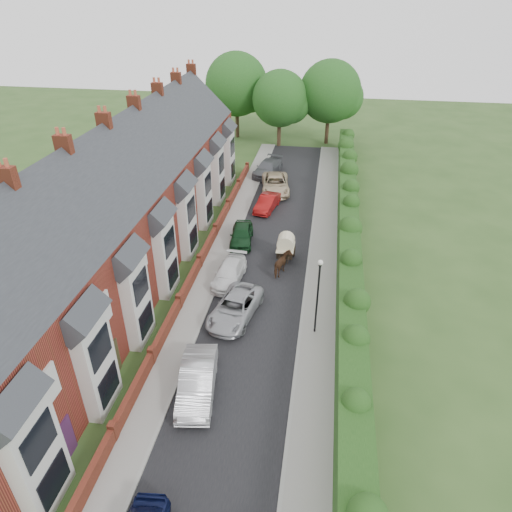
{
  "coord_description": "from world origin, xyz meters",
  "views": [
    {
      "loc": [
        3.28,
        -17.48,
        18.22
      ],
      "look_at": [
        -0.93,
        8.7,
        2.2
      ],
      "focal_mm": 32.0,
      "sensor_mm": 36.0,
      "label": 1
    }
  ],
  "objects_px": {
    "car_red": "(267,203)",
    "horse": "(283,264)",
    "horse_cart": "(286,245)",
    "car_beige": "(275,184)",
    "car_silver_a": "(197,381)",
    "car_white": "(229,273)",
    "car_green": "(242,235)",
    "lamppost": "(318,288)",
    "car_grey": "(268,168)",
    "car_silver_b": "(235,308)"
  },
  "relations": [
    {
      "from": "horse_cart",
      "to": "car_green",
      "type": "bearing_deg",
      "value": 151.73
    },
    {
      "from": "car_silver_b",
      "to": "car_grey",
      "type": "xyz_separation_m",
      "value": [
        -1.38,
        24.85,
        0.05
      ]
    },
    {
      "from": "car_green",
      "to": "lamppost",
      "type": "bearing_deg",
      "value": -63.78
    },
    {
      "from": "lamppost",
      "to": "car_grey",
      "type": "bearing_deg",
      "value": 104.04
    },
    {
      "from": "car_red",
      "to": "car_grey",
      "type": "xyz_separation_m",
      "value": [
        -1.18,
        8.87,
        0.08
      ]
    },
    {
      "from": "lamppost",
      "to": "car_silver_b",
      "type": "distance_m",
      "value": 5.7
    },
    {
      "from": "lamppost",
      "to": "horse_cart",
      "type": "xyz_separation_m",
      "value": [
        -2.63,
        8.2,
        -2.07
      ]
    },
    {
      "from": "car_white",
      "to": "car_silver_a",
      "type": "bearing_deg",
      "value": -83.49
    },
    {
      "from": "horse_cart",
      "to": "car_red",
      "type": "bearing_deg",
      "value": 106.86
    },
    {
      "from": "lamppost",
      "to": "car_grey",
      "type": "height_order",
      "value": "lamppost"
    },
    {
      "from": "car_beige",
      "to": "car_grey",
      "type": "bearing_deg",
      "value": 98.39
    },
    {
      "from": "car_white",
      "to": "horse",
      "type": "relative_size",
      "value": 2.31
    },
    {
      "from": "lamppost",
      "to": "car_white",
      "type": "bearing_deg",
      "value": 143.25
    },
    {
      "from": "car_grey",
      "to": "horse_cart",
      "type": "relative_size",
      "value": 1.77
    },
    {
      "from": "car_white",
      "to": "car_beige",
      "type": "relative_size",
      "value": 0.78
    },
    {
      "from": "car_white",
      "to": "horse_cart",
      "type": "xyz_separation_m",
      "value": [
        3.6,
        3.54,
        0.58
      ]
    },
    {
      "from": "car_silver_a",
      "to": "horse",
      "type": "relative_size",
      "value": 2.51
    },
    {
      "from": "car_silver_b",
      "to": "horse_cart",
      "type": "bearing_deg",
      "value": 82.77
    },
    {
      "from": "car_silver_a",
      "to": "car_beige",
      "type": "height_order",
      "value": "car_silver_a"
    },
    {
      "from": "car_red",
      "to": "horse",
      "type": "distance_m",
      "value": 10.93
    },
    {
      "from": "car_green",
      "to": "car_red",
      "type": "distance_m",
      "value": 6.61
    },
    {
      "from": "lamppost",
      "to": "car_grey",
      "type": "xyz_separation_m",
      "value": [
        -6.4,
        25.6,
        -2.53
      ]
    },
    {
      "from": "lamppost",
      "to": "car_red",
      "type": "distance_m",
      "value": 17.71
    },
    {
      "from": "car_white",
      "to": "car_beige",
      "type": "xyz_separation_m",
      "value": [
        1.23,
        16.43,
        0.15
      ]
    },
    {
      "from": "lamppost",
      "to": "car_red",
      "type": "height_order",
      "value": "lamppost"
    },
    {
      "from": "lamppost",
      "to": "car_grey",
      "type": "relative_size",
      "value": 0.98
    },
    {
      "from": "car_silver_a",
      "to": "car_grey",
      "type": "relative_size",
      "value": 0.93
    },
    {
      "from": "car_green",
      "to": "car_beige",
      "type": "xyz_separation_m",
      "value": [
        1.4,
        10.86,
        0.07
      ]
    },
    {
      "from": "horse_cart",
      "to": "car_grey",
      "type": "bearing_deg",
      "value": 102.22
    },
    {
      "from": "car_red",
      "to": "horse",
      "type": "height_order",
      "value": "horse"
    },
    {
      "from": "car_beige",
      "to": "horse_cart",
      "type": "xyz_separation_m",
      "value": [
        2.37,
        -12.88,
        0.43
      ]
    },
    {
      "from": "lamppost",
      "to": "car_silver_a",
      "type": "xyz_separation_m",
      "value": [
        -5.7,
        -5.62,
        -2.49
      ]
    },
    {
      "from": "car_white",
      "to": "horse",
      "type": "xyz_separation_m",
      "value": [
        3.6,
        1.45,
        0.17
      ]
    },
    {
      "from": "car_white",
      "to": "horse_cart",
      "type": "distance_m",
      "value": 5.08
    },
    {
      "from": "car_green",
      "to": "car_red",
      "type": "relative_size",
      "value": 1.03
    },
    {
      "from": "car_silver_b",
      "to": "car_green",
      "type": "xyz_separation_m",
      "value": [
        -1.38,
        9.47,
        0.02
      ]
    },
    {
      "from": "car_green",
      "to": "horse",
      "type": "relative_size",
      "value": 2.2
    },
    {
      "from": "car_silver_b",
      "to": "car_silver_a",
      "type": "bearing_deg",
      "value": -85.47
    },
    {
      "from": "horse_cart",
      "to": "car_white",
      "type": "bearing_deg",
      "value": -135.43
    },
    {
      "from": "car_beige",
      "to": "horse_cart",
      "type": "relative_size",
      "value": 1.92
    },
    {
      "from": "lamppost",
      "to": "horse",
      "type": "height_order",
      "value": "lamppost"
    },
    {
      "from": "car_white",
      "to": "car_grey",
      "type": "distance_m",
      "value": 20.95
    },
    {
      "from": "horse_cart",
      "to": "car_silver_b",
      "type": "bearing_deg",
      "value": -107.81
    },
    {
      "from": "car_silver_a",
      "to": "car_green",
      "type": "xyz_separation_m",
      "value": [
        -0.7,
        15.84,
        -0.08
      ]
    },
    {
      "from": "car_silver_a",
      "to": "car_beige",
      "type": "xyz_separation_m",
      "value": [
        0.7,
        26.7,
        -0.01
      ]
    },
    {
      "from": "horse",
      "to": "car_grey",
      "type": "bearing_deg",
      "value": -64.5
    },
    {
      "from": "car_white",
      "to": "car_green",
      "type": "bearing_deg",
      "value": 95.31
    },
    {
      "from": "horse",
      "to": "horse_cart",
      "type": "xyz_separation_m",
      "value": [
        0.0,
        2.1,
        0.41
      ]
    },
    {
      "from": "car_green",
      "to": "car_red",
      "type": "bearing_deg",
      "value": 73.85
    },
    {
      "from": "car_red",
      "to": "car_grey",
      "type": "distance_m",
      "value": 8.95
    }
  ]
}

